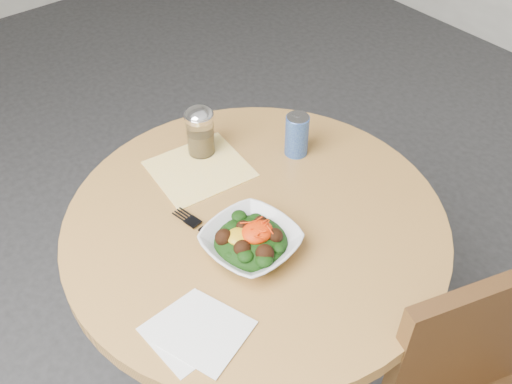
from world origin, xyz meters
The scene contains 8 objects.
ground centered at (0.00, 0.00, 0.00)m, with size 6.00×6.00×0.00m, color #2B2B2D.
table centered at (0.00, 0.00, 0.55)m, with size 0.90×0.90×0.75m.
cloth_napkin centered at (0.00, 0.23, 0.75)m, with size 0.23×0.21×0.00m, color #FBB50D.
paper_napkins centered at (-0.28, -0.17, 0.75)m, with size 0.19×0.20×0.00m.
salad_bowl centered at (-0.07, -0.07, 0.78)m, with size 0.22×0.22×0.08m.
fork centered at (-0.12, 0.03, 0.76)m, with size 0.06×0.23×0.00m.
spice_shaker centered at (0.04, 0.28, 0.82)m, with size 0.08×0.08×0.14m.
beverage_can centered at (0.24, 0.12, 0.81)m, with size 0.06×0.06×0.12m.
Camera 1 is at (-0.59, -0.72, 1.71)m, focal length 40.00 mm.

